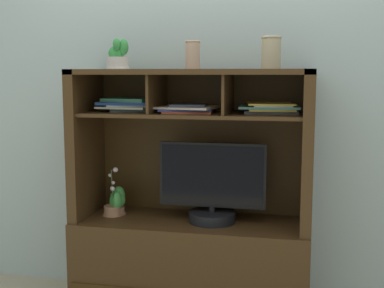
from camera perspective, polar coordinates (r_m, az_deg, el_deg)
name	(u,v)px	position (r m, az deg, el deg)	size (l,w,h in m)	color
back_wall	(202,77)	(3.24, 1.07, 7.38)	(6.00, 0.02, 2.80)	#A6B7B4
media_console	(192,238)	(3.12, 0.03, -10.32)	(1.37, 0.55, 1.45)	#3D2712
tv_monitor	(212,190)	(3.00, 2.25, -5.15)	(0.62, 0.27, 0.47)	black
potted_orchid	(113,208)	(3.20, -8.77, -6.98)	(0.12, 0.12, 0.30)	#A97453
potted_fern	(117,201)	(3.21, -8.25, -6.30)	(0.11, 0.12, 0.17)	#AC7055
magazine_stack_left	(188,108)	(2.97, -0.48, 3.95)	(0.35, 0.31, 0.05)	#9B3F26
magazine_stack_centre	(271,108)	(2.94, 8.71, 3.97)	(0.35, 0.32, 0.06)	slate
magazine_stack_right	(129,104)	(3.11, -6.97, 4.37)	(0.35, 0.31, 0.08)	slate
potted_succulent	(118,57)	(3.09, -8.20, 9.48)	(0.14, 0.14, 0.18)	beige
ceramic_vase	(193,55)	(2.98, 0.07, 9.83)	(0.09, 0.09, 0.16)	tan
accent_vase	(271,52)	(2.88, 8.73, 9.98)	(0.11, 0.11, 0.18)	tan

